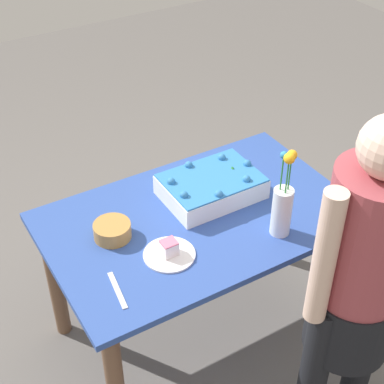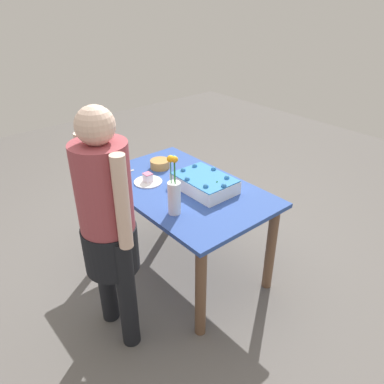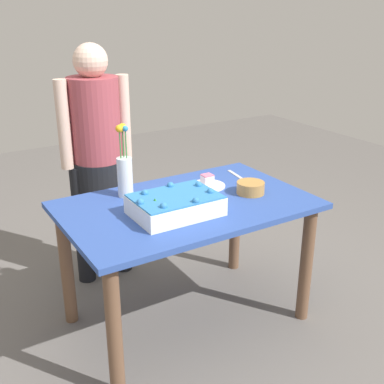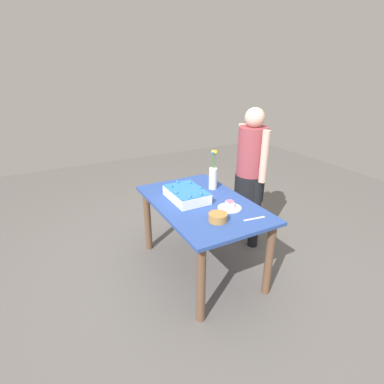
{
  "view_description": "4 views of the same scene",
  "coord_description": "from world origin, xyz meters",
  "px_view_note": "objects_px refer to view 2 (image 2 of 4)",
  "views": [
    {
      "loc": [
        -1.01,
        -1.63,
        2.31
      ],
      "look_at": [
        0.04,
        0.11,
        0.76
      ],
      "focal_mm": 55.0,
      "sensor_mm": 36.0,
      "label": 1
    },
    {
      "loc": [
        1.83,
        -1.47,
        1.98
      ],
      "look_at": [
        0.12,
        -0.02,
        0.74
      ],
      "focal_mm": 35.0,
      "sensor_mm": 36.0,
      "label": 2
    },
    {
      "loc": [
        1.19,
        1.99,
        1.69
      ],
      "look_at": [
        0.02,
        0.09,
        0.82
      ],
      "focal_mm": 45.0,
      "sensor_mm": 36.0,
      "label": 3
    },
    {
      "loc": [
        -2.12,
        1.24,
        1.87
      ],
      "look_at": [
        0.08,
        0.06,
        0.8
      ],
      "focal_mm": 28.0,
      "sensor_mm": 36.0,
      "label": 4
    }
  ],
  "objects_px": {
    "sheet_cake": "(205,183)",
    "flower_vase": "(174,194)",
    "fruit_bowl": "(160,164)",
    "person_standing": "(107,219)",
    "cake_knife": "(122,173)",
    "serving_plate_with_slice": "(148,180)"
  },
  "relations": [
    {
      "from": "serving_plate_with_slice",
      "to": "flower_vase",
      "type": "bearing_deg",
      "value": -13.63
    },
    {
      "from": "cake_knife",
      "to": "fruit_bowl",
      "type": "xyz_separation_m",
      "value": [
        0.11,
        0.28,
        0.03
      ]
    },
    {
      "from": "sheet_cake",
      "to": "flower_vase",
      "type": "height_order",
      "value": "flower_vase"
    },
    {
      "from": "fruit_bowl",
      "to": "flower_vase",
      "type": "bearing_deg",
      "value": -28.38
    },
    {
      "from": "sheet_cake",
      "to": "cake_knife",
      "type": "relative_size",
      "value": 2.18
    },
    {
      "from": "cake_knife",
      "to": "person_standing",
      "type": "relative_size",
      "value": 0.13
    },
    {
      "from": "sheet_cake",
      "to": "flower_vase",
      "type": "xyz_separation_m",
      "value": [
        0.11,
        -0.35,
        0.09
      ]
    },
    {
      "from": "serving_plate_with_slice",
      "to": "person_standing",
      "type": "xyz_separation_m",
      "value": [
        0.43,
        -0.56,
        0.11
      ]
    },
    {
      "from": "serving_plate_with_slice",
      "to": "cake_knife",
      "type": "bearing_deg",
      "value": -165.48
    },
    {
      "from": "sheet_cake",
      "to": "cake_knife",
      "type": "xyz_separation_m",
      "value": [
        -0.6,
        -0.31,
        -0.05
      ]
    },
    {
      "from": "flower_vase",
      "to": "person_standing",
      "type": "height_order",
      "value": "person_standing"
    },
    {
      "from": "cake_knife",
      "to": "serving_plate_with_slice",
      "type": "bearing_deg",
      "value": 112.41
    },
    {
      "from": "fruit_bowl",
      "to": "person_standing",
      "type": "height_order",
      "value": "person_standing"
    },
    {
      "from": "sheet_cake",
      "to": "flower_vase",
      "type": "bearing_deg",
      "value": -72.89
    },
    {
      "from": "cake_knife",
      "to": "flower_vase",
      "type": "distance_m",
      "value": 0.72
    },
    {
      "from": "person_standing",
      "to": "cake_knife",
      "type": "bearing_deg",
      "value": 54.28
    },
    {
      "from": "flower_vase",
      "to": "person_standing",
      "type": "distance_m",
      "value": 0.45
    },
    {
      "from": "fruit_bowl",
      "to": "person_standing",
      "type": "bearing_deg",
      "value": -53.22
    },
    {
      "from": "fruit_bowl",
      "to": "sheet_cake",
      "type": "bearing_deg",
      "value": 3.39
    },
    {
      "from": "fruit_bowl",
      "to": "cake_knife",
      "type": "bearing_deg",
      "value": -111.56
    },
    {
      "from": "serving_plate_with_slice",
      "to": "fruit_bowl",
      "type": "xyz_separation_m",
      "value": [
        -0.14,
        0.21,
        0.01
      ]
    },
    {
      "from": "sheet_cake",
      "to": "fruit_bowl",
      "type": "height_order",
      "value": "sheet_cake"
    }
  ]
}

